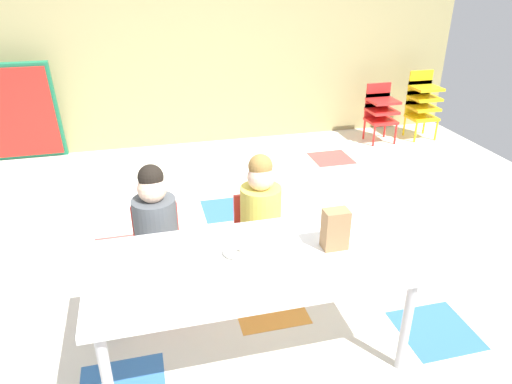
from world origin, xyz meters
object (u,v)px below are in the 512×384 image
(paper_bag_brown, at_px, (335,229))
(seated_child_middle_seat, at_px, (260,209))
(kid_chair_yellow_stack, at_px, (422,101))
(craft_table, at_px, (252,268))
(kid_chair_red_stack, at_px, (381,109))
(folded_activity_table, at_px, (13,114))
(paper_plate_center_table, at_px, (280,237))
(paper_plate_near_edge, at_px, (235,255))
(seated_child_near_camera, at_px, (155,222))
(donut_powdered_on_plate, at_px, (235,251))

(paper_bag_brown, bearing_deg, seated_child_middle_seat, 111.85)
(kid_chair_yellow_stack, xyz_separation_m, paper_bag_brown, (-2.41, -2.99, 0.26))
(craft_table, bearing_deg, kid_chair_yellow_stack, 46.32)
(kid_chair_red_stack, height_order, folded_activity_table, folded_activity_table)
(craft_table, relative_size, paper_plate_center_table, 9.10)
(kid_chair_yellow_stack, height_order, paper_plate_near_edge, kid_chair_yellow_stack)
(seated_child_near_camera, height_order, folded_activity_table, folded_activity_table)
(seated_child_middle_seat, distance_m, kid_chair_yellow_stack, 3.57)
(seated_child_middle_seat, relative_size, kid_chair_red_stack, 1.35)
(craft_table, distance_m, donut_powdered_on_plate, 0.12)
(kid_chair_red_stack, relative_size, paper_plate_center_table, 3.78)
(donut_powdered_on_plate, bearing_deg, paper_bag_brown, -5.63)
(seated_child_near_camera, distance_m, folded_activity_table, 3.01)
(paper_bag_brown, bearing_deg, kid_chair_red_stack, 58.09)
(kid_chair_red_stack, relative_size, folded_activity_table, 0.63)
(kid_chair_red_stack, bearing_deg, paper_bag_brown, -121.91)
(kid_chair_yellow_stack, bearing_deg, donut_powdered_on_plate, -134.92)
(paper_plate_near_edge, bearing_deg, seated_child_near_camera, 124.16)
(paper_bag_brown, bearing_deg, paper_plate_center_table, 146.25)
(seated_child_middle_seat, relative_size, kid_chair_yellow_stack, 1.15)
(craft_table, xyz_separation_m, paper_plate_center_table, (0.20, 0.17, 0.06))
(craft_table, height_order, paper_plate_near_edge, paper_plate_near_edge)
(kid_chair_yellow_stack, bearing_deg, paper_plate_center_table, -133.23)
(seated_child_middle_seat, xyz_separation_m, kid_chair_yellow_stack, (2.65, 2.39, -0.10))
(craft_table, xyz_separation_m, paper_plate_near_edge, (-0.08, 0.05, 0.06))
(kid_chair_red_stack, height_order, kid_chair_yellow_stack, kid_chair_yellow_stack)
(craft_table, xyz_separation_m, folded_activity_table, (-1.76, 3.31, -0.02))
(seated_child_near_camera, height_order, donut_powdered_on_plate, seated_child_near_camera)
(seated_child_middle_seat, distance_m, paper_bag_brown, 0.67)
(paper_plate_near_edge, distance_m, paper_plate_center_table, 0.30)
(seated_child_middle_seat, bearing_deg, paper_plate_center_table, -90.66)
(paper_plate_near_edge, relative_size, paper_plate_center_table, 1.00)
(kid_chair_red_stack, bearing_deg, paper_plate_center_table, -126.75)
(folded_activity_table, height_order, paper_bag_brown, folded_activity_table)
(paper_plate_center_table, bearing_deg, kid_chair_red_stack, 53.25)
(donut_powdered_on_plate, bearing_deg, seated_child_middle_seat, 63.17)
(seated_child_near_camera, relative_size, paper_bag_brown, 4.17)
(kid_chair_red_stack, height_order, paper_plate_near_edge, kid_chair_red_stack)
(kid_chair_red_stack, relative_size, paper_plate_near_edge, 3.78)
(craft_table, relative_size, kid_chair_red_stack, 2.41)
(kid_chair_yellow_stack, height_order, folded_activity_table, folded_activity_table)
(kid_chair_red_stack, height_order, paper_plate_center_table, kid_chair_red_stack)
(seated_child_near_camera, bearing_deg, seated_child_middle_seat, 0.00)
(kid_chair_yellow_stack, distance_m, folded_activity_table, 4.63)
(seated_child_near_camera, bearing_deg, paper_bag_brown, -33.96)
(seated_child_near_camera, relative_size, paper_plate_near_edge, 5.10)
(kid_chair_yellow_stack, xyz_separation_m, folded_activity_table, (-4.62, 0.32, 0.08))
(craft_table, height_order, kid_chair_red_stack, kid_chair_red_stack)
(paper_bag_brown, height_order, paper_plate_near_edge, paper_bag_brown)
(folded_activity_table, distance_m, paper_bag_brown, 3.99)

